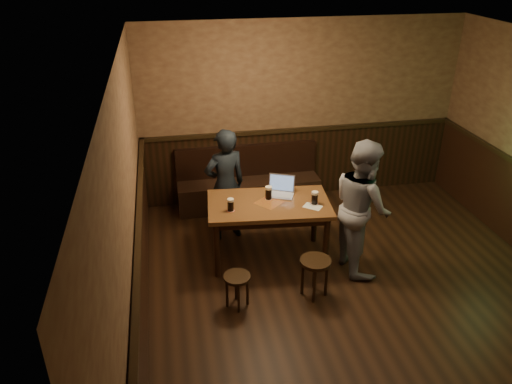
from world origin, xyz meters
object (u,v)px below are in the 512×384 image
Objects in this scene: pub_table at (269,210)px; pint_mid at (269,193)px; pint_right at (315,198)px; stool_left at (237,282)px; laptop at (281,190)px; person_grey at (362,206)px; stool_right at (315,267)px; pint_left at (231,205)px; person_suit at (225,185)px; bench at (248,187)px.

pub_table is 0.22m from pint_mid.
stool_left is at bearing -145.71° from pint_right.
person_grey reaches higher than laptop.
pint_mid is at bearing -125.09° from laptop.
stool_right is 2.89× the size of pint_right.
stool_right is 1.26m from pint_left.
pub_table is 9.42× the size of pint_right.
laptop is (0.71, 0.33, -0.02)m from pint_left.
laptop is (-0.16, 1.08, 0.49)m from stool_right.
person_suit is at bearing 131.90° from pub_table.
bench is at bearing 95.45° from pub_table.
stool_left is at bearing -103.03° from bench.
bench is 12.41× the size of pint_mid.
stool_right is 1.15m from pint_mid.
stool_left is 1.28m from pint_mid.
laptop reaches higher than pub_table.
pub_table reaches higher than stool_right.
pub_table is at bearing -98.67° from pint_mid.
stool_right is 0.29× the size of person_grey.
pub_table is at bearing 68.23° from person_grey.
person_grey is (0.53, -0.24, -0.05)m from pint_right.
pint_mid reaches higher than pub_table.
pint_mid is 0.42× the size of laptop.
pub_table is 0.60m from pint_right.
stool_right is at bearing -57.54° from laptop.
person_suit is (0.09, 1.53, 0.47)m from stool_left.
person_suit is (-1.02, 0.78, -0.10)m from pint_right.
pint_mid is at bearing 109.93° from stool_right.
pint_left is 1.61m from person_grey.
pub_table is at bearing -109.86° from laptop.
pint_left is at bearing 178.83° from pint_right.
pint_right is at bearing -8.64° from pub_table.
pint_right is (0.19, 0.73, 0.51)m from stool_right.
laptop is (-0.35, 0.35, -0.02)m from pint_right.
stool_left is 0.24× the size of person_grey.
person_grey is (0.72, 0.49, 0.47)m from stool_right.
stool_right reaches higher than stool_left.
laptop is (0.20, -1.30, 0.57)m from bench.
bench is 1.10m from person_suit.
pint_left is 1.06m from pint_right.
pint_right reaches higher than pub_table.
stool_right is 1.20m from laptop.
pub_table is 3.82× the size of laptop.
stool_left is 2.44× the size of pint_right.
pint_mid is at bearing 22.58° from pint_left.
person_suit is (-0.47, 0.64, 0.09)m from pub_table.
stool_right is at bearing -81.25° from bench.
pint_left is at bearing 78.15° from person_grey.
pub_table is 9.78× the size of pint_left.
bench is 2.46m from stool_left.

